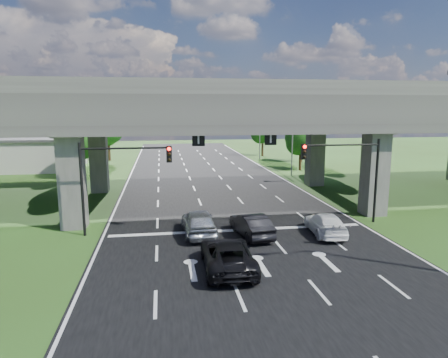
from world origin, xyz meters
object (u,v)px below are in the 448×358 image
object	(u,v)px
streetlight_far	(290,127)
car_silver	(199,222)
signal_left	(117,171)
car_dark	(251,225)
car_white	(325,224)
streetlight_beyond	(258,122)
car_trailing	(228,255)
signal_right	(349,165)

from	to	relation	value
streetlight_far	car_silver	bearing A→B (deg)	-121.42
signal_left	car_dark	world-z (taller)	signal_left
streetlight_far	car_white	size ratio (longest dim) A/B	2.16
streetlight_far	streetlight_beyond	xyz separation A→B (m)	(0.00, 16.00, 0.00)
car_silver	car_white	world-z (taller)	car_silver
car_dark	car_trailing	xyz separation A→B (m)	(-2.36, -4.97, 0.01)
car_white	car_trailing	bearing A→B (deg)	38.64
signal_left	car_trailing	world-z (taller)	signal_left
signal_right	streetlight_beyond	distance (m)	36.17
streetlight_beyond	car_dark	xyz separation A→B (m)	(-9.55, -37.87, -5.08)
signal_right	car_trailing	distance (m)	12.27
signal_left	car_trailing	size ratio (longest dim) A/B	1.12
signal_right	car_white	xyz separation A→B (m)	(-2.42, -2.11, -3.48)
signal_right	streetlight_beyond	world-z (taller)	streetlight_beyond
signal_right	car_silver	xyz separation A→B (m)	(-10.56, -0.94, -3.33)
car_silver	car_white	size ratio (longest dim) A/B	1.05
signal_right	streetlight_far	bearing A→B (deg)	83.53
car_trailing	car_white	bearing A→B (deg)	-145.54
streetlight_far	car_white	xyz separation A→B (m)	(-4.70, -22.16, -5.14)
car_dark	streetlight_far	bearing A→B (deg)	-121.44
signal_right	streetlight_far	size ratio (longest dim) A/B	0.60
car_dark	car_trailing	world-z (taller)	car_trailing
streetlight_beyond	car_white	distance (m)	38.80
signal_left	car_silver	world-z (taller)	signal_left
streetlight_beyond	car_dark	distance (m)	39.39
streetlight_beyond	streetlight_far	bearing A→B (deg)	-90.00
car_dark	streetlight_beyond	bearing A→B (deg)	-112.00
car_silver	car_trailing	size ratio (longest dim) A/B	0.91
signal_left	streetlight_beyond	bearing A→B (deg)	63.57
signal_left	car_silver	size ratio (longest dim) A/B	1.23
signal_left	car_trailing	distance (m)	9.69
signal_right	streetlight_far	xyz separation A→B (m)	(2.27, 20.06, 1.66)
streetlight_beyond	car_dark	bearing A→B (deg)	-104.15
streetlight_beyond	signal_right	bearing A→B (deg)	-93.61
streetlight_beyond	car_white	world-z (taller)	streetlight_beyond
streetlight_beyond	signal_left	bearing A→B (deg)	-116.43
streetlight_beyond	car_white	bearing A→B (deg)	-97.02
streetlight_far	car_trailing	world-z (taller)	streetlight_far
signal_right	streetlight_far	distance (m)	20.25
car_dark	signal_left	bearing A→B (deg)	-20.07
signal_right	car_silver	bearing A→B (deg)	-174.90
signal_right	car_silver	world-z (taller)	signal_right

